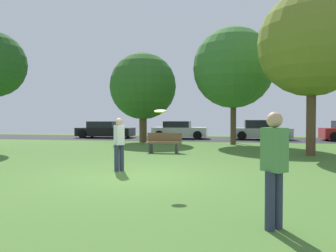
{
  "coord_description": "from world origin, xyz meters",
  "views": [
    {
      "loc": [
        2.31,
        -8.17,
        1.57
      ],
      "look_at": [
        0.0,
        4.44,
        1.26
      ],
      "focal_mm": 33.78,
      "sensor_mm": 36.0,
      "label": 1
    }
  ],
  "objects": [
    {
      "name": "parked_car_white",
      "position": [
        -1.22,
        16.0,
        0.62
      ],
      "size": [
        4.12,
        2.06,
        1.34
      ],
      "color": "white",
      "rests_on": "ground_plane"
    },
    {
      "name": "park_bench",
      "position": [
        -0.46,
        5.91,
        0.46
      ],
      "size": [
        1.6,
        0.45,
        0.9
      ],
      "rotation": [
        0.0,
        0.0,
        3.14
      ],
      "color": "brown",
      "rests_on": "ground_plane"
    },
    {
      "name": "ground_plane",
      "position": [
        0.0,
        0.0,
        0.0
      ],
      "size": [
        44.0,
        44.0,
        0.0
      ],
      "primitive_type": "plane",
      "color": "#47702D"
    },
    {
      "name": "oak_tree_left",
      "position": [
        2.73,
        11.03,
        4.56
      ],
      "size": [
        4.78,
        4.78,
        6.96
      ],
      "color": "brown",
      "rests_on": "ground_plane"
    },
    {
      "name": "parked_car_silver",
      "position": [
        4.85,
        15.96,
        0.65
      ],
      "size": [
        4.16,
        2.05,
        1.44
      ],
      "color": "#B7B7BC",
      "rests_on": "ground_plane"
    },
    {
      "name": "person_thrower",
      "position": [
        2.99,
        -3.55,
        0.91
      ],
      "size": [
        0.38,
        0.39,
        1.66
      ],
      "rotation": [
        0.0,
        0.0,
        2.29
      ],
      "color": "#2D334C",
      "rests_on": "ground_plane"
    },
    {
      "name": "person_catcher",
      "position": [
        -0.81,
        0.79,
        0.86
      ],
      "size": [
        0.38,
        0.39,
        1.57
      ],
      "rotation": [
        0.0,
        0.0,
        -0.85
      ],
      "color": "#2D334C",
      "rests_on": "ground_plane"
    },
    {
      "name": "road_strip",
      "position": [
        0.0,
        16.0,
        0.0
      ],
      "size": [
        44.0,
        6.4,
        0.01
      ],
      "primitive_type": "cube",
      "color": "#28282B",
      "rests_on": "ground_plane"
    },
    {
      "name": "maple_tree_near",
      "position": [
        5.83,
        5.92,
        4.69
      ],
      "size": [
        4.43,
        4.43,
        6.92
      ],
      "color": "brown",
      "rests_on": "ground_plane"
    },
    {
      "name": "frisbee_disc",
      "position": [
        0.83,
        -1.09,
        1.73
      ],
      "size": [
        0.28,
        0.28,
        0.08
      ],
      "color": "yellow"
    },
    {
      "name": "parked_car_black",
      "position": [
        -7.32,
        16.03,
        0.61
      ],
      "size": [
        4.49,
        2.11,
        1.32
      ],
      "color": "black",
      "rests_on": "ground_plane"
    },
    {
      "name": "street_lamp_post",
      "position": [
        2.88,
        12.2,
        2.25
      ],
      "size": [
        0.14,
        0.14,
        4.5
      ],
      "primitive_type": "cylinder",
      "color": "#2D2D33",
      "rests_on": "ground_plane"
    },
    {
      "name": "oak_tree_right",
      "position": [
        -3.1,
        12.16,
        3.68
      ],
      "size": [
        4.39,
        4.39,
        5.9
      ],
      "color": "brown",
      "rests_on": "ground_plane"
    }
  ]
}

